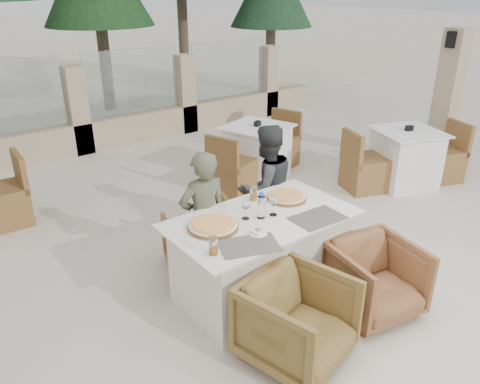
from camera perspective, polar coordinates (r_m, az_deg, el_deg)
ground at (r=4.37m, az=4.33°, el=-12.09°), size 80.00×80.00×0.00m
perimeter_wall_far at (r=7.97m, az=-19.27°, el=10.03°), size 10.00×0.34×1.60m
lantern_pillar at (r=7.66m, az=23.90°, el=10.34°), size 0.34×0.34×2.00m
dining_table at (r=4.14m, az=2.54°, el=-7.88°), size 1.60×0.90×0.77m
placemat_near_left at (r=3.54m, az=1.08°, el=-6.53°), size 0.53×0.44×0.00m
placemat_near_right at (r=3.99m, az=9.43°, el=-3.13°), size 0.46×0.32×0.00m
pizza_left at (r=3.78m, az=-3.30°, el=-4.06°), size 0.53×0.53×0.05m
pizza_right at (r=4.28m, az=5.72°, el=-0.59°), size 0.46×0.46×0.05m
water_bottle at (r=3.89m, az=2.60°, el=-1.62°), size 0.08×0.08×0.23m
wine_glass_centre at (r=3.88m, az=0.70°, el=-2.08°), size 0.10×0.10×0.18m
wine_glass_near at (r=3.96m, az=4.11°, el=-1.63°), size 0.08×0.08×0.18m
beer_glass_left at (r=3.42m, az=-3.27°, el=-6.55°), size 0.09×0.09×0.14m
beer_glass_right at (r=4.23m, az=1.67°, el=-0.17°), size 0.08×0.08×0.13m
olive_dish at (r=3.70m, az=2.22°, el=-4.79°), size 0.12×0.12×0.04m
armchair_far_left at (r=4.54m, az=-5.16°, el=-6.40°), size 0.75×0.76×0.55m
armchair_far_right at (r=4.91m, az=1.90°, el=-3.41°), size 0.81×0.82×0.61m
armchair_near_left at (r=3.56m, az=6.99°, el=-15.33°), size 0.86×0.87×0.66m
armchair_near_right at (r=4.14m, az=16.12°, el=-10.12°), size 0.79×0.80×0.63m
diner_left at (r=4.22m, az=-4.45°, el=-3.27°), size 0.50×0.36×1.28m
diner_right at (r=4.77m, az=3.16°, el=0.48°), size 0.68×0.55×1.33m
bg_table_b at (r=6.60m, az=2.08°, el=4.83°), size 1.81×1.30×0.77m
bg_table_c at (r=6.78m, az=19.43°, el=3.95°), size 1.82×1.34×0.77m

